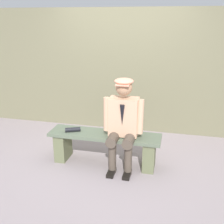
% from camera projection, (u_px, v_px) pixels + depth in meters
% --- Properties ---
extents(ground_plane, '(30.00, 30.00, 0.00)m').
position_uv_depth(ground_plane, '(105.00, 163.00, 4.17)').
color(ground_plane, gray).
extents(bench, '(1.67, 0.41, 0.49)m').
position_uv_depth(bench, '(105.00, 144.00, 4.07)').
color(bench, '#57634F').
rests_on(bench, ground).
extents(seated_man, '(0.58, 0.53, 1.34)m').
position_uv_depth(seated_man, '(123.00, 120.00, 3.81)').
color(seated_man, tan).
rests_on(seated_man, ground).
extents(rolled_magazine, '(0.24, 0.15, 0.07)m').
position_uv_depth(rolled_magazine, '(73.00, 130.00, 4.07)').
color(rolled_magazine, black).
rests_on(rolled_magazine, bench).
extents(stadium_wall, '(12.00, 0.24, 2.30)m').
position_uv_depth(stadium_wall, '(124.00, 71.00, 5.19)').
color(stadium_wall, '#6B684D').
rests_on(stadium_wall, ground).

